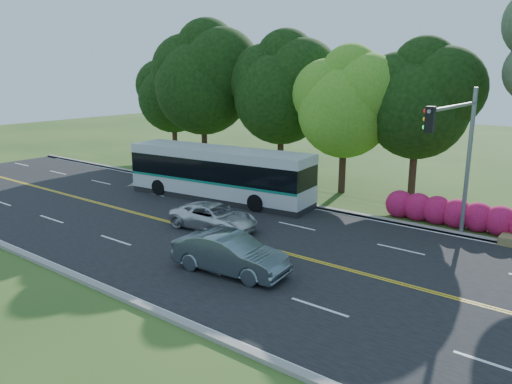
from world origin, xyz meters
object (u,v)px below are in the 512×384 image
Objects in this scene: traffic_signal at (458,143)px; suv at (214,217)px; sedan at (230,254)px; transit_bus at (219,174)px.

traffic_signal reaches higher than suv.
suv is (-4.20, 3.64, -0.14)m from sedan.
transit_bus is 11.49m from sedan.
transit_bus is 2.59× the size of sedan.
transit_bus reaches higher than suv.
transit_bus is (-13.78, -0.24, -3.10)m from traffic_signal.
traffic_signal is 0.57× the size of transit_bus.
suv is at bearing -56.78° from transit_bus.
transit_bus is 6.01m from suv.
suv is (3.78, -4.59, -0.92)m from transit_bus.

